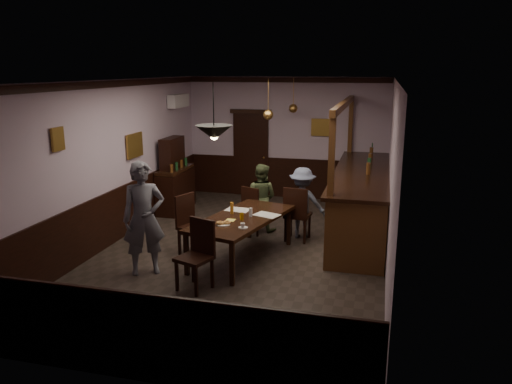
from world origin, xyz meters
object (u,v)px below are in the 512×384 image
(dining_table, at_px, (242,221))
(person_seated_left, at_px, (261,197))
(chair_far_left, at_px, (254,208))
(person_standing, at_px, (144,218))
(person_seated_right, at_px, (302,203))
(pendant_brass_far, at_px, (293,109))
(sideboard, at_px, (175,182))
(pendant_iron, at_px, (214,133))
(chair_far_right, at_px, (297,212))
(coffee_cup, at_px, (243,225))
(bar_counter, at_px, (361,199))
(chair_near, at_px, (198,251))
(chair_side, at_px, (190,222))
(soda_can, at_px, (242,216))
(pendant_brass_mid, at_px, (268,115))

(dining_table, relative_size, person_seated_left, 1.74)
(chair_far_left, distance_m, person_standing, 2.62)
(person_seated_right, height_order, pendant_brass_far, pendant_brass_far)
(person_standing, xyz_separation_m, sideboard, (-0.98, 3.48, -0.23))
(pendant_iron, xyz_separation_m, pendant_brass_far, (0.40, 4.39, 0.03))
(dining_table, distance_m, chair_far_right, 1.35)
(dining_table, xyz_separation_m, pendant_iron, (-0.19, -0.78, 1.59))
(coffee_cup, bearing_deg, person_standing, -152.14)
(person_seated_left, xyz_separation_m, bar_counter, (1.96, 0.45, -0.03))
(chair_near, bearing_deg, dining_table, 95.59)
(pendant_iron, bearing_deg, person_standing, -170.83)
(chair_far_left, xyz_separation_m, pendant_brass_far, (0.35, 2.27, 1.77))
(chair_side, relative_size, pendant_brass_far, 1.31)
(chair_far_left, bearing_deg, chair_side, 82.12)
(soda_can, bearing_deg, chair_far_left, 97.12)
(person_standing, height_order, bar_counter, bar_counter)
(bar_counter, bearing_deg, pendant_brass_far, 137.49)
(chair_far_right, bearing_deg, soda_can, 66.32)
(person_seated_left, bearing_deg, dining_table, 102.16)
(dining_table, distance_m, chair_near, 1.32)
(coffee_cup, relative_size, pendant_brass_mid, 0.10)
(chair_far_right, height_order, sideboard, sideboard)
(chair_near, bearing_deg, pendant_brass_far, 103.23)
(chair_far_left, distance_m, chair_near, 2.63)
(person_standing, height_order, coffee_cup, person_standing)
(person_seated_right, bearing_deg, coffee_cup, 71.21)
(person_seated_left, relative_size, sideboard, 0.81)
(bar_counter, bearing_deg, pendant_iron, -126.38)
(chair_far_left, relative_size, pendant_brass_mid, 1.19)
(soda_can, xyz_separation_m, bar_counter, (1.85, 2.22, -0.16))
(person_standing, height_order, person_seated_left, person_standing)
(dining_table, bearing_deg, coffee_cup, -72.43)
(dining_table, relative_size, chair_far_right, 2.25)
(person_seated_right, height_order, bar_counter, bar_counter)
(dining_table, height_order, person_seated_left, person_seated_left)
(chair_far_left, height_order, chair_near, chair_near)
(sideboard, bearing_deg, chair_far_left, -28.47)
(dining_table, relative_size, pendant_brass_mid, 2.93)
(bar_counter, bearing_deg, person_standing, -136.82)
(pendant_brass_mid, bearing_deg, chair_side, -116.98)
(sideboard, height_order, pendant_brass_mid, pendant_brass_mid)
(chair_far_right, xyz_separation_m, person_seated_right, (0.06, 0.28, 0.11))
(bar_counter, bearing_deg, person_seated_right, -148.36)
(chair_near, xyz_separation_m, chair_side, (-0.64, 1.32, 0.00))
(chair_near, height_order, pendant_iron, pendant_iron)
(chair_far_right, bearing_deg, coffee_cup, 77.08)
(chair_far_right, relative_size, pendant_iron, 1.26)
(person_seated_right, bearing_deg, sideboard, -21.10)
(chair_near, bearing_deg, person_seated_right, 86.47)
(chair_side, bearing_deg, dining_table, -70.98)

